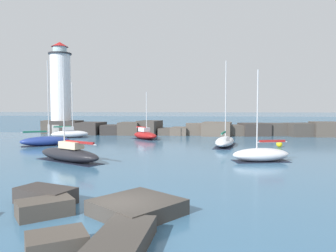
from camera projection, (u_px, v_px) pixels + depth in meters
name	position (u px, v px, depth m)	size (l,w,h in m)	color
ground_plane	(117.00, 217.00, 15.01)	(600.00, 600.00, 0.00)	#3D6B8E
open_sea_beyond	(193.00, 121.00, 119.28)	(400.00, 116.00, 0.01)	#2D5B7F
breakwater_jetty	(190.00, 129.00, 59.15)	(57.65, 6.71, 2.55)	#4C443D
lighthouse	(61.00, 93.00, 61.63)	(4.97, 4.97, 17.19)	gray
foreground_rocks	(68.00, 214.00, 14.25)	(12.08, 8.78, 1.05)	#4C443D
sailboat_moored_0	(45.00, 141.00, 42.71)	(6.23, 4.87, 11.07)	navy
sailboat_moored_1	(69.00, 154.00, 30.34)	(7.92, 5.69, 7.79)	black
sailboat_moored_2	(145.00, 135.00, 51.45)	(5.38, 5.45, 7.41)	maroon
sailboat_moored_3	(70.00, 133.00, 53.82)	(6.09, 4.28, 9.09)	white
sailboat_moored_4	(225.00, 141.00, 42.25)	(3.59, 8.19, 11.06)	white
sailboat_moored_5	(261.00, 154.00, 30.46)	(5.72, 3.36, 8.48)	silver
mooring_buoy_orange_near	(279.00, 144.00, 41.12)	(0.77, 0.77, 0.97)	yellow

